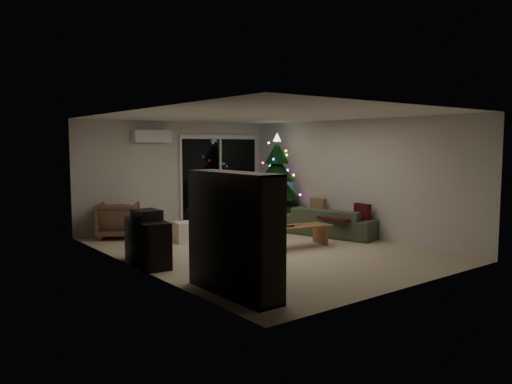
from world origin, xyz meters
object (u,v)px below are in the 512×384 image
at_px(media_cabinet, 147,242).
at_px(coffee_table, 296,237).
at_px(christmas_tree, 277,180).
at_px(armchair, 118,220).
at_px(sofa, 331,222).
at_px(bookshelf, 221,235).

distance_m(media_cabinet, coffee_table, 2.88).
relative_size(coffee_table, christmas_tree, 0.60).
height_order(media_cabinet, armchair, armchair).
bearing_deg(media_cabinet, sofa, 9.02).
bearing_deg(armchair, sofa, 178.02).
distance_m(bookshelf, coffee_table, 3.35).
bearing_deg(christmas_tree, bookshelf, -137.18).
distance_m(bookshelf, media_cabinet, 2.23).
bearing_deg(armchair, coffee_table, 159.04).
relative_size(bookshelf, armchair, 1.95).
xyz_separation_m(sofa, christmas_tree, (-0.13, 1.67, 0.81)).
xyz_separation_m(media_cabinet, christmas_tree, (4.17, 1.67, 0.74)).
height_order(armchair, sofa, armchair).
relative_size(armchair, christmas_tree, 0.37).
distance_m(sofa, christmas_tree, 1.87).
relative_size(media_cabinet, sofa, 0.58).
xyz_separation_m(bookshelf, coffee_table, (2.83, 1.68, -0.59)).
height_order(bookshelf, armchair, bookshelf).
relative_size(bookshelf, media_cabinet, 1.35).
height_order(armchair, christmas_tree, christmas_tree).
height_order(media_cabinet, sofa, media_cabinet).
height_order(coffee_table, christmas_tree, christmas_tree).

